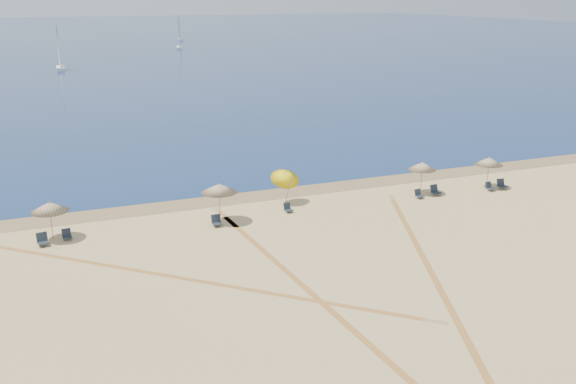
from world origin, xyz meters
The scene contains 20 objects.
ground centered at (0.00, 0.00, 0.00)m, with size 160.00×160.00×0.00m, color tan.
ocean centered at (0.00, 225.00, 0.01)m, with size 500.00×500.00×0.00m, color #0C2151.
wet_sand centered at (0.00, 24.00, 0.00)m, with size 500.00×500.00×0.00m, color olive.
umbrella_1 centered at (-14.81, 20.38, 1.99)m, with size 2.17×2.17×2.33m.
umbrella_2 centered at (-4.81, 19.56, 2.23)m, with size 2.26×2.26×2.57m.
umbrella_3 centered at (0.42, 21.51, 1.96)m, with size 1.98×2.05×2.68m.
umbrella_4 centered at (10.36, 20.01, 2.05)m, with size 2.01×2.01×2.39m.
umbrella_5 centered at (15.80, 19.46, 2.03)m, with size 2.01×2.01×2.37m.
chair_1 centered at (-15.38, 19.52, 0.32)m, with size 0.71×0.80×0.73m.
chair_2 centered at (-14.04, 20.00, 0.27)m, with size 0.56×0.64×0.62m.
chair_3 centered at (-5.22, 18.94, 0.31)m, with size 0.58×0.68×0.70m.
chair_4 centered at (-0.11, 19.75, 0.26)m, with size 0.57×0.65×0.60m.
chair_5 centered at (9.63, 19.11, 0.27)m, with size 0.60×0.67×0.62m.
chair_6 centered at (11.14, 19.32, 0.32)m, with size 0.65×0.75×0.73m.
chair_7 centered at (15.47, 18.73, 0.28)m, with size 0.62×0.70×0.64m.
chair_8 centered at (16.62, 18.81, 0.31)m, with size 0.65×0.74×0.71m.
sailboat_0 centered at (22.16, 152.77, 2.40)m, with size 2.52×5.49×7.92m.
sailboat_1 centered at (29.20, 183.29, 2.28)m, with size 2.74×5.21×7.53m.
sailboat_2 centered at (-9.58, 112.76, 2.54)m, with size 1.58×5.68×8.40m.
tire_tracks centered at (-3.52, 9.26, 0.00)m, with size 51.22×44.82×0.00m.
Camera 1 is at (-14.96, -17.43, 13.83)m, focal length 39.82 mm.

